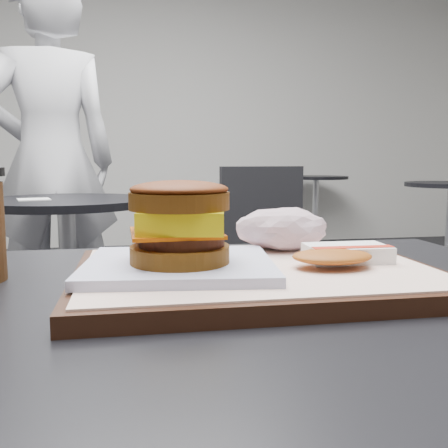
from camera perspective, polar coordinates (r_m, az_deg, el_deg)
The scene contains 9 objects.
serving_tray at distance 0.54m, azimuth 3.69°, elevation -5.83°, with size 0.38×0.28×0.02m.
breakfast_sandwich at distance 0.50m, azimuth -5.06°, elevation -1.03°, with size 0.21×0.19×0.09m.
hash_brown at distance 0.56m, azimuth 13.17°, elevation -3.42°, with size 0.12×0.09×0.02m.
crumpled_wrapper at distance 0.64m, azimuth 6.65°, elevation -0.50°, with size 0.12×0.09×0.05m, color silver, non-canonical shape.
neighbor_table at distance 2.17m, azimuth -17.46°, elevation -2.49°, with size 0.70×0.70×0.75m.
napkin at distance 2.12m, azimuth -20.92°, elevation 2.65°, with size 0.12×0.12×0.00m, color white.
neighbor_chair at distance 2.22m, azimuth 1.30°, elevation -2.96°, with size 0.64×0.50×0.88m.
patron at distance 2.68m, azimuth -19.19°, elevation 6.79°, with size 0.66×0.43×1.81m, color silver.
bg_table_far at distance 5.32m, azimuth 10.43°, elevation 3.39°, with size 0.66×0.66×0.75m.
Camera 1 is at (-0.07, -0.47, 0.90)m, focal length 40.00 mm.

